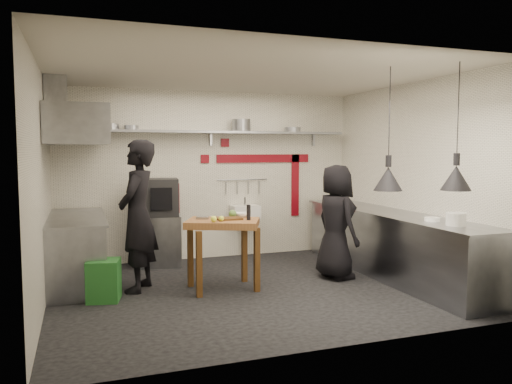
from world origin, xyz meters
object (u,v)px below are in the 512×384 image
object	(u,v)px
green_bin	(104,280)
chef_left	(138,216)
chef_right	(336,222)
combi_oven	(160,197)
oven_stand	(160,240)
prep_table	(223,254)

from	to	relation	value
green_bin	chef_left	bearing A→B (deg)	35.08
chef_left	chef_right	xyz separation A→B (m)	(2.73, -0.28, -0.17)
combi_oven	chef_right	xyz separation A→B (m)	(2.25, -1.57, -0.28)
oven_stand	prep_table	bearing A→B (deg)	-63.68
oven_stand	chef_right	distance (m)	2.81
combi_oven	prep_table	xyz separation A→B (m)	(0.58, -1.60, -0.63)
green_bin	chef_right	size ratio (longest dim) A/B	0.31
chef_right	chef_left	bearing A→B (deg)	78.08
combi_oven	chef_right	distance (m)	2.76
combi_oven	prep_table	distance (m)	1.81
chef_left	oven_stand	bearing A→B (deg)	-175.20
chef_right	combi_oven	bearing A→B (deg)	49.14
oven_stand	green_bin	size ratio (longest dim) A/B	1.60
prep_table	chef_left	size ratio (longest dim) A/B	0.47
combi_oven	prep_table	size ratio (longest dim) A/B	0.63
chef_left	combi_oven	bearing A→B (deg)	-175.79
oven_stand	chef_right	size ratio (longest dim) A/B	0.49
green_bin	chef_left	xyz separation A→B (m)	(0.45, 0.32, 0.73)
oven_stand	green_bin	bearing A→B (deg)	-112.12
prep_table	chef_right	size ratio (longest dim) A/B	0.57
green_bin	oven_stand	bearing A→B (deg)	60.68
prep_table	chef_left	xyz separation A→B (m)	(-1.05, 0.31, 0.52)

